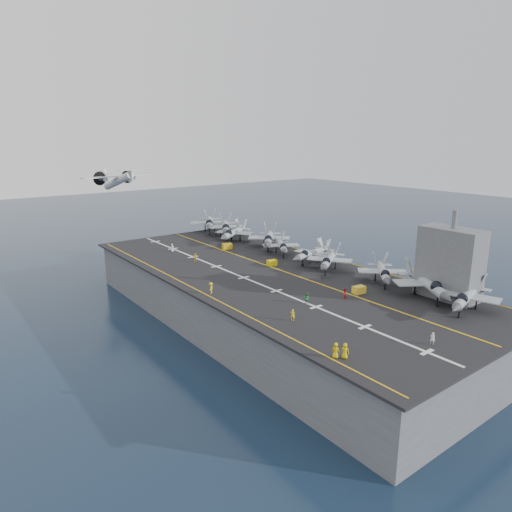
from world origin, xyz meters
TOP-DOWN VIEW (x-y plane):
  - ground at (0.00, 0.00)m, footprint 500.00×500.00m
  - hull at (0.00, 0.00)m, footprint 36.00×90.00m
  - flight_deck at (0.00, 0.00)m, footprint 38.00×92.00m
  - foul_line at (3.00, 0.00)m, footprint 0.35×90.00m
  - landing_centerline at (-6.00, 0.00)m, footprint 0.50×90.00m
  - deck_edge_port at (-17.00, 0.00)m, footprint 0.25×90.00m
  - deck_edge_stbd at (18.50, 0.00)m, footprint 0.25×90.00m
  - island_superstructure at (15.00, -30.00)m, footprint 5.00×10.00m
  - fighter_jet_0 at (11.88, -35.18)m, footprint 16.04×12.76m
  - fighter_jet_1 at (12.12, -27.96)m, footprint 17.19×18.64m
  - fighter_jet_2 at (12.68, -18.44)m, footprint 15.85×15.87m
  - fighter_jet_3 at (10.86, -6.37)m, footprint 16.27×15.08m
  - fighter_jet_4 at (12.29, 0.05)m, footprint 14.69×11.45m
  - fighter_jet_5 at (11.84, 9.84)m, footprint 13.95×15.27m
  - fighter_jet_6 at (13.35, 16.44)m, footprint 17.88×18.31m
  - fighter_jet_7 at (10.51, 27.67)m, footprint 17.56×16.16m
  - fighter_jet_8 at (12.39, 34.29)m, footprint 17.95×19.63m
  - tow_cart_a at (4.72, -19.63)m, footprint 2.29×1.62m
  - tow_cart_b at (3.87, 3.49)m, footprint 2.20×1.62m
  - tow_cart_c at (4.54, 21.77)m, footprint 2.55×1.95m
  - crew_0 at (-15.61, -34.85)m, footprint 1.27×1.44m
  - crew_1 at (-12.77, -21.97)m, footprint 1.18×1.31m
  - crew_2 at (-5.99, -17.74)m, footprint 1.20×1.29m
  - crew_3 at (-15.98, -4.11)m, footprint 1.41×1.41m
  - crew_4 at (-7.62, 16.13)m, footprint 1.27×0.93m
  - crew_5 at (-7.50, 27.32)m, footprint 1.34×1.08m
  - crew_6 at (-3.47, -39.07)m, footprint 1.18×1.22m
  - crew_7 at (0.48, -20.08)m, footprint 1.28×1.03m
  - transport_plane at (-7.00, 60.74)m, footprint 24.07×18.39m
  - fighter_jet_9 at (12.39, 42.79)m, footprint 17.95×19.63m
  - crew_8 at (-16.42, -34.08)m, footprint 1.27×1.44m

SIDE VIEW (x-z plane):
  - ground at x=0.00m, z-range 0.00..0.00m
  - hull at x=0.00m, z-range 0.00..10.00m
  - flight_deck at x=0.00m, z-range 10.00..10.40m
  - foul_line at x=3.00m, z-range 10.41..10.43m
  - landing_centerline at x=-6.00m, z-range 10.41..10.43m
  - deck_edge_port at x=-17.00m, z-range 10.41..10.43m
  - deck_edge_stbd at x=18.50m, z-range 10.41..10.43m
  - tow_cart_b at x=3.87m, z-range 10.40..11.60m
  - tow_cart_a at x=4.72m, z-range 10.40..11.69m
  - tow_cart_c at x=4.54m, z-range 10.40..11.76m
  - crew_6 at x=-3.47m, z-range 10.40..12.10m
  - crew_2 at x=-5.99m, z-range 10.40..12.19m
  - crew_1 at x=-12.77m, z-range 10.40..12.22m
  - crew_7 at x=0.48m, z-range 10.40..12.26m
  - crew_5 at x=-7.50m, z-range 10.40..12.34m
  - crew_4 at x=-7.62m, z-range 10.40..12.36m
  - crew_3 at x=-15.98m, z-range 10.40..12.39m
  - crew_0 at x=-15.61m, z-range 10.40..12.41m
  - crew_8 at x=-16.42m, z-range 10.40..12.41m
  - fighter_jet_5 at x=11.84m, z-range 10.40..14.81m
  - fighter_jet_4 at x=12.29m, z-range 10.40..14.93m
  - fighter_jet_2 at x=12.68m, z-range 10.40..15.07m
  - fighter_jet_3 at x=10.86m, z-range 10.40..15.10m
  - fighter_jet_0 at x=11.88m, z-range 10.40..15.28m
  - fighter_jet_7 at x=10.51m, z-range 10.40..15.47m
  - fighter_jet_6 at x=13.35m, z-range 10.40..15.74m
  - fighter_jet_1 at x=12.12m, z-range 10.40..15.78m
  - fighter_jet_8 at x=12.39m, z-range 10.40..16.07m
  - fighter_jet_9 at x=12.39m, z-range 10.40..16.07m
  - island_superstructure at x=15.00m, z-range 10.40..25.40m
  - transport_plane at x=-7.00m, z-range 22.25..27.42m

